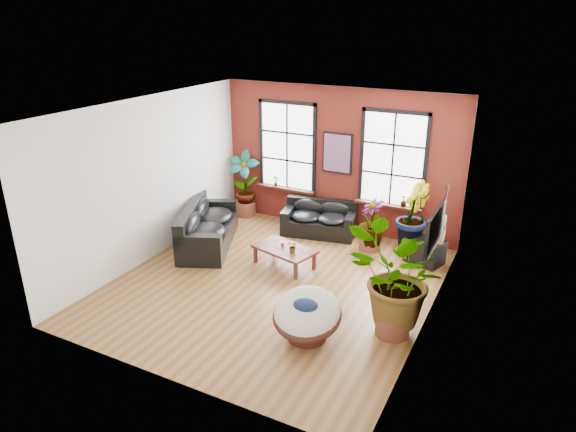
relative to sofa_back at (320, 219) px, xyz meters
name	(u,v)px	position (x,y,z in m)	size (l,w,h in m)	color
room	(277,200)	(0.23, -2.60, 1.38)	(6.04, 6.54, 3.54)	brown
sofa_back	(320,219)	(0.00, 0.00, 0.00)	(1.89, 1.18, 0.81)	black
sofa_left	(206,228)	(-2.08, -1.82, 0.07)	(1.89, 2.61, 0.95)	black
coffee_table	(284,250)	(0.04, -1.95, 0.01)	(1.45, 1.05, 0.50)	#54201E
papasan_chair	(307,314)	(1.58, -4.11, 0.08)	(1.28, 1.30, 0.86)	#441F18
poster	(337,153)	(0.23, 0.44, 1.59)	(0.74, 0.06, 0.98)	black
tv_wall_unit	(437,229)	(3.16, -2.15, 1.18)	(0.13, 1.86, 1.20)	black
media_box	(427,252)	(2.72, -0.46, -0.10)	(0.78, 0.71, 0.54)	black
pot_back_left	(246,209)	(-2.24, 0.21, -0.18)	(0.55, 0.55, 0.38)	brown
pot_back_right	(409,246)	(2.27, -0.13, -0.18)	(0.59, 0.59, 0.36)	brown
pot_right_wall	(393,323)	(2.82, -3.35, -0.15)	(0.77, 0.77, 0.43)	brown
pot_mid	(370,242)	(1.41, -0.32, -0.18)	(0.64, 0.64, 0.36)	brown
floor_plant_back_left	(244,181)	(-2.27, 0.20, 0.59)	(0.85, 0.57, 1.61)	#144D17
floor_plant_back_right	(412,216)	(2.25, -0.11, 0.54)	(0.83, 0.67, 1.51)	#144D17
floor_plant_right_wall	(396,280)	(2.80, -3.33, 0.65)	(1.53, 1.33, 1.70)	#144D17
floor_plant_mid	(372,222)	(1.43, -0.36, 0.32)	(0.61, 0.61, 1.09)	#144D17
table_plant	(293,247)	(0.29, -2.06, 0.18)	(0.23, 0.20, 0.25)	#144D17
sill_plant_left	(276,181)	(-1.42, 0.38, 0.67)	(0.14, 0.10, 0.27)	#144D17
sill_plant_right	(404,201)	(1.93, 0.38, 0.67)	(0.15, 0.15, 0.27)	#144D17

